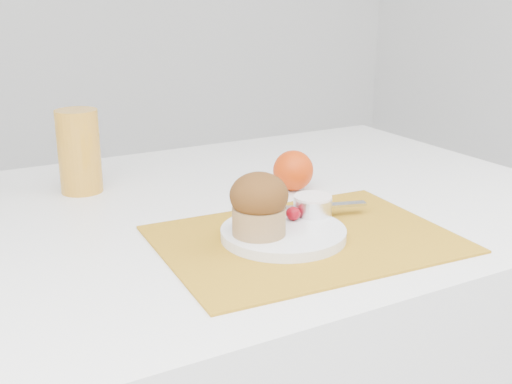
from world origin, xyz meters
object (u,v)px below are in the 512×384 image
muffin (259,204)px  juice_glass (79,151)px  orange (293,171)px  plate (283,233)px

muffin → juice_glass: bearing=112.3°
juice_glass → muffin: size_ratio=1.65×
orange → juice_glass: bearing=152.3°
muffin → orange: bearing=47.4°
orange → juice_glass: juice_glass is taller
plate → orange: 0.24m
juice_glass → muffin: (0.15, -0.37, -0.01)m
juice_glass → muffin: juice_glass is taller
orange → muffin: (-0.18, -0.19, 0.03)m
plate → juice_glass: bearing=117.5°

